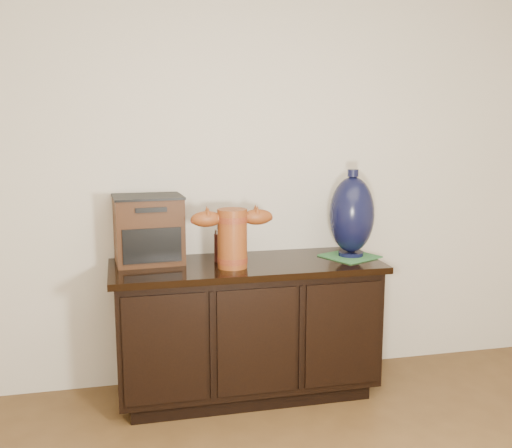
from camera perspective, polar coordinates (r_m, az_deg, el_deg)
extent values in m
plane|color=beige|center=(3.43, -1.91, 6.24)|extent=(4.50, 0.00, 4.50)
cube|color=black|center=(3.49, -0.90, -15.19)|extent=(1.29, 0.45, 0.08)
cube|color=black|center=(3.35, -0.92, -9.61)|extent=(1.40, 0.50, 0.64)
cube|color=black|center=(3.25, -0.93, -4.01)|extent=(1.46, 0.56, 0.03)
cube|color=black|center=(3.05, -8.66, -11.75)|extent=(0.41, 0.01, 0.56)
cube|color=black|center=(3.12, 0.09, -11.16)|extent=(0.41, 0.01, 0.56)
cube|color=black|center=(3.25, 8.27, -10.38)|extent=(0.41, 0.01, 0.56)
cylinder|color=brown|center=(3.12, -2.27, -1.39)|extent=(0.16, 0.16, 0.31)
cylinder|color=#4B170E|center=(3.14, -2.26, -3.42)|extent=(0.16, 0.16, 0.03)
cylinder|color=#4B170E|center=(3.10, -2.28, 0.48)|extent=(0.16, 0.16, 0.03)
ellipsoid|color=brown|center=(3.07, -4.74, 0.47)|extent=(0.17, 0.08, 0.08)
ellipsoid|color=brown|center=(3.13, 0.12, 0.67)|extent=(0.17, 0.08, 0.08)
cube|color=#381D0E|center=(3.28, -10.20, -0.58)|extent=(0.37, 0.31, 0.35)
cube|color=black|center=(3.15, -9.85, -2.05)|extent=(0.30, 0.03, 0.18)
cube|color=black|center=(3.25, -10.30, 2.59)|extent=(0.38, 0.32, 0.01)
cube|color=#326F3A|center=(3.42, 8.93, -3.04)|extent=(0.35, 0.35, 0.01)
cylinder|color=black|center=(3.42, 9.01, -2.81)|extent=(0.14, 0.14, 0.02)
ellipsoid|color=black|center=(3.38, 9.11, 0.88)|extent=(0.33, 0.33, 0.43)
cylinder|color=black|center=(3.35, 9.22, 4.81)|extent=(0.06, 0.06, 0.04)
cylinder|color=#51160D|center=(3.27, -3.47, -2.25)|extent=(0.06, 0.06, 0.15)
cylinder|color=silver|center=(3.25, -3.48, -0.70)|extent=(0.06, 0.06, 0.03)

